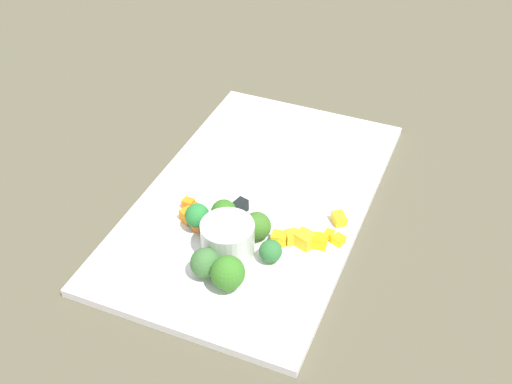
# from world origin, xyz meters

# --- Properties ---
(ground_plane) EXTENTS (4.00, 4.00, 0.00)m
(ground_plane) POSITION_xyz_m (0.00, 0.00, 0.00)
(ground_plane) COLOR brown
(cutting_board) EXTENTS (0.51, 0.31, 0.01)m
(cutting_board) POSITION_xyz_m (0.00, 0.00, 0.01)
(cutting_board) COLOR white
(cutting_board) RESTS_ON ground_plane
(prep_bowl) EXTENTS (0.07, 0.07, 0.05)m
(prep_bowl) POSITION_xyz_m (-0.11, -0.01, 0.03)
(prep_bowl) COLOR beige
(prep_bowl) RESTS_ON cutting_board
(chef_knife) EXTENTS (0.30, 0.09, 0.02)m
(chef_knife) POSITION_xyz_m (-0.00, -0.00, 0.02)
(chef_knife) COLOR silver
(chef_knife) RESTS_ON cutting_board
(carrot_dice_0) EXTENTS (0.02, 0.03, 0.02)m
(carrot_dice_0) POSITION_xyz_m (-0.08, 0.07, 0.02)
(carrot_dice_0) COLOR orange
(carrot_dice_0) RESTS_ON cutting_board
(carrot_dice_1) EXTENTS (0.01, 0.02, 0.01)m
(carrot_dice_1) POSITION_xyz_m (-0.06, 0.08, 0.02)
(carrot_dice_1) COLOR orange
(carrot_dice_1) RESTS_ON cutting_board
(carrot_dice_2) EXTENTS (0.02, 0.02, 0.01)m
(carrot_dice_2) POSITION_xyz_m (-0.08, 0.04, 0.02)
(carrot_dice_2) COLOR orange
(carrot_dice_2) RESTS_ON cutting_board
(carrot_dice_3) EXTENTS (0.01, 0.01, 0.01)m
(carrot_dice_3) POSITION_xyz_m (-0.07, 0.02, 0.02)
(carrot_dice_3) COLOR orange
(carrot_dice_3) RESTS_ON cutting_board
(carrot_dice_4) EXTENTS (0.02, 0.01, 0.01)m
(carrot_dice_4) POSITION_xyz_m (-0.09, 0.05, 0.02)
(carrot_dice_4) COLOR orange
(carrot_dice_4) RESTS_ON cutting_board
(carrot_dice_5) EXTENTS (0.02, 0.02, 0.01)m
(carrot_dice_5) POSITION_xyz_m (-0.06, 0.07, 0.02)
(carrot_dice_5) COLOR orange
(carrot_dice_5) RESTS_ON cutting_board
(pepper_dice_0) EXTENTS (0.03, 0.03, 0.02)m
(pepper_dice_0) POSITION_xyz_m (-0.07, -0.10, 0.02)
(pepper_dice_0) COLOR yellow
(pepper_dice_0) RESTS_ON cutting_board
(pepper_dice_1) EXTENTS (0.03, 0.03, 0.01)m
(pepper_dice_1) POSITION_xyz_m (-0.01, -0.13, 0.02)
(pepper_dice_1) COLOR yellow
(pepper_dice_1) RESTS_ON cutting_board
(pepper_dice_2) EXTENTS (0.02, 0.02, 0.02)m
(pepper_dice_2) POSITION_xyz_m (-0.06, -0.12, 0.02)
(pepper_dice_2) COLOR yellow
(pepper_dice_2) RESTS_ON cutting_board
(pepper_dice_3) EXTENTS (0.02, 0.02, 0.02)m
(pepper_dice_3) POSITION_xyz_m (-0.07, -0.06, 0.02)
(pepper_dice_3) COLOR yellow
(pepper_dice_3) RESTS_ON cutting_board
(pepper_dice_4) EXTENTS (0.02, 0.02, 0.02)m
(pepper_dice_4) POSITION_xyz_m (-0.07, -0.08, 0.02)
(pepper_dice_4) COLOR yellow
(pepper_dice_4) RESTS_ON cutting_board
(pepper_dice_5) EXTENTS (0.01, 0.01, 0.01)m
(pepper_dice_5) POSITION_xyz_m (-0.04, -0.12, 0.02)
(pepper_dice_5) COLOR yellow
(pepper_dice_5) RESTS_ON cutting_board
(pepper_dice_6) EXTENTS (0.02, 0.02, 0.01)m
(pepper_dice_6) POSITION_xyz_m (-0.04, -0.14, 0.02)
(pepper_dice_6) COLOR yellow
(pepper_dice_6) RESTS_ON cutting_board
(broccoli_floret_0) EXTENTS (0.04, 0.04, 0.05)m
(broccoli_floret_0) POSITION_xyz_m (-0.17, -0.03, 0.04)
(broccoli_floret_0) COLOR #86BE5A
(broccoli_floret_0) RESTS_ON cutting_board
(broccoli_floret_1) EXTENTS (0.04, 0.04, 0.04)m
(broccoli_floret_1) POSITION_xyz_m (-0.16, 0.00, 0.03)
(broccoli_floret_1) COLOR #8BB65E
(broccoli_floret_1) RESTS_ON cutting_board
(broccoli_floret_2) EXTENTS (0.04, 0.04, 0.04)m
(broccoli_floret_2) POSITION_xyz_m (-0.07, 0.02, 0.03)
(broccoli_floret_2) COLOR #97BE56
(broccoli_floret_2) RESTS_ON cutting_board
(broccoli_floret_3) EXTENTS (0.03, 0.03, 0.04)m
(broccoli_floret_3) POSITION_xyz_m (-0.09, 0.05, 0.04)
(broccoli_floret_3) COLOR #89BF62
(broccoli_floret_3) RESTS_ON cutting_board
(broccoli_floret_4) EXTENTS (0.04, 0.04, 0.04)m
(broccoli_floret_4) POSITION_xyz_m (-0.08, -0.03, 0.03)
(broccoli_floret_4) COLOR #83C06C
(broccoli_floret_4) RESTS_ON cutting_board
(broccoli_floret_5) EXTENTS (0.03, 0.03, 0.03)m
(broccoli_floret_5) POSITION_xyz_m (-0.11, -0.07, 0.03)
(broccoli_floret_5) COLOR #96C35B
(broccoli_floret_5) RESTS_ON cutting_board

